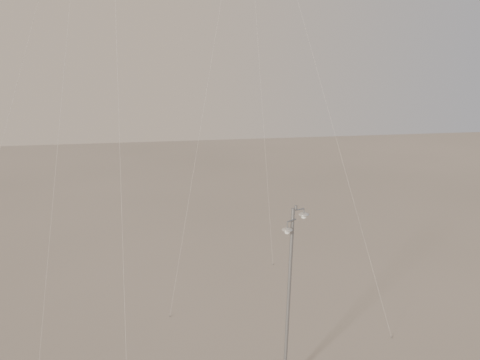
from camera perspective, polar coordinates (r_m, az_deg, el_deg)
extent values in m
cylinder|color=#909398|center=(27.42, 5.19, -12.70)|extent=(0.45, 0.18, 9.60)
cylinder|color=#909398|center=(25.74, 5.98, -2.90)|extent=(0.14, 0.14, 0.18)
cylinder|color=#909398|center=(25.93, 6.41, -3.13)|extent=(0.49, 0.25, 0.07)
cylinder|color=#909398|center=(26.12, 6.83, -3.36)|extent=(0.06, 0.06, 0.30)
ellipsoid|color=silver|center=(26.17, 6.82, -3.68)|extent=(0.52, 0.52, 0.18)
cylinder|color=#909398|center=(25.69, 5.52, -4.32)|extent=(0.54, 0.39, 0.07)
cylinder|color=#909398|center=(25.54, 5.07, -4.89)|extent=(0.06, 0.06, 0.40)
ellipsoid|color=silver|center=(25.60, 5.06, -5.32)|extent=(0.52, 0.52, 0.18)
cylinder|color=beige|center=(32.77, -22.80, 9.04)|extent=(9.50, 3.26, 29.77)
cylinder|color=beige|center=(30.02, -12.80, 6.57)|extent=(0.09, 14.71, 26.79)
cylinder|color=beige|center=(38.22, -2.03, 18.50)|extent=(8.80, 10.79, 40.39)
cylinder|color=#909398|center=(36.38, -7.49, -14.20)|extent=(0.06, 0.06, 0.10)
cylinder|color=beige|center=(30.20, -18.96, 2.49)|extent=(2.64, 8.08, 22.91)
cylinder|color=beige|center=(35.69, 10.09, 4.83)|extent=(3.79, 11.93, 23.20)
cylinder|color=#909398|center=(34.97, 15.87, -15.85)|extent=(0.06, 0.06, 0.10)
cylinder|color=beige|center=(42.82, 1.98, 13.66)|extent=(1.68, 4.54, 33.97)
cylinder|color=#909398|center=(44.14, 3.52, -8.98)|extent=(0.06, 0.06, 0.10)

